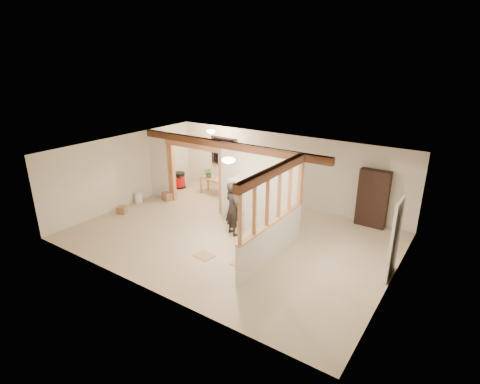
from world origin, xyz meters
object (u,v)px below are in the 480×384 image
Objects in this scene: refrigerator at (242,202)px; bookshelf at (373,199)px; work_table at (214,186)px; woman at (233,208)px; shop_vac at (180,180)px.

bookshelf reaches higher than refrigerator.
work_table is at bearing 145.04° from refrigerator.
bookshelf reaches higher than woman.
refrigerator reaches higher than shop_vac.
woman is at bearing -34.22° from work_table.
shop_vac is (-4.03, 1.50, -0.45)m from refrigerator.
work_table is 1.62m from shop_vac.
refrigerator is 0.85× the size of bookshelf.
work_table is 1.62× the size of shop_vac.
refrigerator reaches higher than work_table.
shop_vac is 7.43m from bookshelf.
shop_vac is at bearing 159.56° from refrigerator.
refrigerator is at bearing -146.72° from bookshelf.
woman is 4.73m from shop_vac.
work_table is (-2.55, 2.38, -0.49)m from woman.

